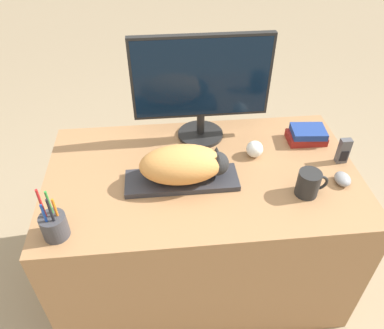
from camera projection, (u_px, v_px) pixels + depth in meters
name	position (u px, v px, depth m)	size (l,w,h in m)	color
desk	(201.00, 227.00, 1.83)	(1.34, 0.77, 0.72)	#9E7047
keyboard	(182.00, 180.00, 1.54)	(0.46, 0.15, 0.02)	#2D2D33
cat	(185.00, 164.00, 1.49)	(0.36, 0.19, 0.15)	#D18C47
monitor	(201.00, 83.00, 1.62)	(0.61, 0.22, 0.50)	black
computer_mouse	(343.00, 179.00, 1.54)	(0.06, 0.08, 0.04)	gray
coffee_mug	(309.00, 183.00, 1.47)	(0.13, 0.09, 0.11)	black
pen_cup	(54.00, 225.00, 1.31)	(0.09, 0.09, 0.22)	#38383D
baseball	(255.00, 149.00, 1.66)	(0.08, 0.08, 0.08)	silver
phone	(343.00, 151.00, 1.62)	(0.05, 0.03, 0.12)	#4C4C51
book_stack	(307.00, 135.00, 1.75)	(0.18, 0.13, 0.07)	maroon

